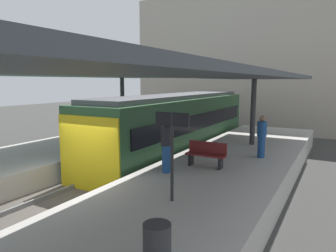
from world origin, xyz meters
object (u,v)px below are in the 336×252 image
(platform_bench, at_px, (206,153))
(passenger_far_end, at_px, (166,145))
(platform_sign, at_px, (172,137))
(litter_bin, at_px, (157,249))
(passenger_mid_platform, at_px, (262,136))
(commuter_train, at_px, (177,125))

(platform_bench, distance_m, passenger_far_end, 1.62)
(platform_bench, bearing_deg, platform_sign, -82.30)
(litter_bin, xyz_separation_m, passenger_far_end, (-2.52, 4.76, 0.52))
(litter_bin, height_order, passenger_mid_platform, passenger_mid_platform)
(litter_bin, relative_size, passenger_far_end, 0.45)
(passenger_mid_platform, bearing_deg, platform_bench, -121.68)
(commuter_train, bearing_deg, platform_bench, -51.71)
(passenger_mid_platform, bearing_deg, platform_sign, -99.42)
(commuter_train, distance_m, passenger_far_end, 6.13)
(passenger_far_end, bearing_deg, commuter_train, 114.27)
(passenger_mid_platform, height_order, passenger_far_end, passenger_far_end)
(commuter_train, xyz_separation_m, passenger_far_end, (2.52, -5.59, 0.19))
(litter_bin, xyz_separation_m, passenger_mid_platform, (-0.28, 8.29, 0.45))
(passenger_mid_platform, bearing_deg, litter_bin, -88.08)
(commuter_train, xyz_separation_m, litter_bin, (5.04, -10.34, -0.33))
(platform_sign, height_order, passenger_mid_platform, platform_sign)
(platform_bench, bearing_deg, passenger_far_end, -123.79)
(platform_bench, distance_m, platform_sign, 3.57)
(platform_sign, xyz_separation_m, passenger_far_end, (-1.32, 2.05, -0.71))
(commuter_train, relative_size, platform_bench, 9.33)
(platform_sign, bearing_deg, passenger_far_end, 122.77)
(passenger_mid_platform, bearing_deg, passenger_far_end, -122.47)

